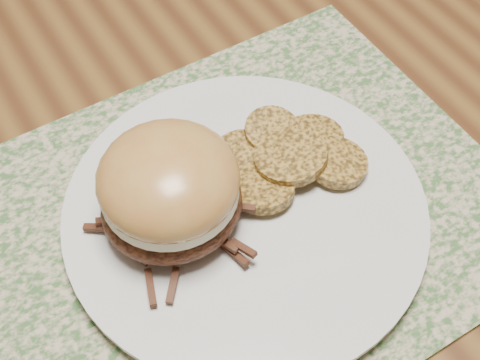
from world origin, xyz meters
The scene contains 5 objects.
dining_table centered at (0.00, 0.00, 0.67)m, with size 1.50×0.90×0.75m.
placemat centered at (0.10, -0.25, 0.75)m, with size 0.45×0.33×0.00m, color #3C6031.
dinner_plate centered at (0.12, -0.26, 0.76)m, with size 0.26×0.26×0.02m, color silver.
pork_sandwich centered at (0.07, -0.24, 0.81)m, with size 0.11×0.10×0.08m.
roasted_potatoes centered at (0.17, -0.24, 0.78)m, with size 0.13×0.11×0.03m.
Camera 1 is at (-0.03, -0.49, 1.19)m, focal length 50.00 mm.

